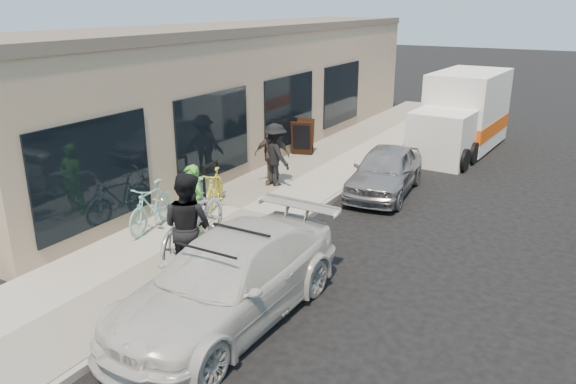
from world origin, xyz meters
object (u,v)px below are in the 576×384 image
at_px(tandem_bike, 195,222).
at_px(woman_rider, 193,205).
at_px(cruiser_bike_c, 215,188).
at_px(bystander_b, 272,155).
at_px(sedan_white, 228,280).
at_px(sedan_silver, 385,171).
at_px(bike_rack, 211,178).
at_px(man_standing, 188,226).
at_px(moving_truck, 462,116).
at_px(cruiser_bike_a, 152,206).
at_px(cruiser_bike_b, 198,190).
at_px(bystander_a, 276,154).
at_px(sandwich_board, 302,137).

distance_m(tandem_bike, woman_rider, 0.58).
relative_size(cruiser_bike_c, bystander_b, 0.92).
bearing_deg(bystander_b, sedan_white, -86.62).
relative_size(sedan_silver, tandem_bike, 1.40).
height_order(bike_rack, man_standing, man_standing).
bearing_deg(moving_truck, bike_rack, -110.70).
bearing_deg(cruiser_bike_a, man_standing, -42.56).
bearing_deg(sedan_white, woman_rider, 141.64).
distance_m(sedan_silver, moving_truck, 5.79).
height_order(woman_rider, cruiser_bike_b, woman_rider).
bearing_deg(cruiser_bike_b, cruiser_bike_a, -113.22).
xyz_separation_m(sedan_silver, bystander_b, (-2.79, -1.20, 0.34)).
bearing_deg(bike_rack, tandem_bike, -58.63).
bearing_deg(sedan_white, bystander_b, 117.02).
xyz_separation_m(sedan_white, moving_truck, (0.57, 12.98, 0.48)).
height_order(bike_rack, bystander_b, bystander_b).
xyz_separation_m(cruiser_bike_b, bystander_a, (0.61, 2.59, 0.36)).
distance_m(sandwich_board, sedan_silver, 4.09).
height_order(man_standing, bystander_a, man_standing).
relative_size(man_standing, cruiser_bike_b, 1.07).
height_order(woman_rider, bystander_b, woman_rider).
bearing_deg(tandem_bike, cruiser_bike_b, 114.26).
height_order(sedan_silver, moving_truck, moving_truck).
xyz_separation_m(bike_rack, woman_rider, (1.24, -2.23, 0.23)).
bearing_deg(cruiser_bike_a, woman_rider, -17.40).
relative_size(sedan_white, cruiser_bike_c, 3.21).
height_order(man_standing, cruiser_bike_b, man_standing).
bearing_deg(cruiser_bike_c, man_standing, -82.34).
bearing_deg(bystander_a, woman_rider, 123.13).
relative_size(sandwich_board, man_standing, 0.57).
bearing_deg(man_standing, sandwich_board, -74.00).
xyz_separation_m(sedan_white, cruiser_bike_a, (-3.45, 2.01, -0.02)).
distance_m(moving_truck, man_standing, 12.51).
bearing_deg(sedan_silver, bystander_b, -162.45).
xyz_separation_m(sandwich_board, cruiser_bike_b, (0.28, -5.79, -0.09)).
height_order(bike_rack, woman_rider, woman_rider).
bearing_deg(man_standing, tandem_bike, -57.06).
height_order(sedan_white, sedan_silver, sedan_white).
relative_size(tandem_bike, bystander_a, 1.56).
distance_m(sedan_white, cruiser_bike_a, 4.00).
relative_size(moving_truck, woman_rider, 3.29).
height_order(bike_rack, cruiser_bike_b, bike_rack).
bearing_deg(cruiser_bike_a, sedan_silver, 47.39).
distance_m(moving_truck, tandem_bike, 11.81).
xyz_separation_m(moving_truck, bystander_b, (-3.42, -6.94, -0.21)).
bearing_deg(bystander_b, man_standing, -95.87).
xyz_separation_m(tandem_bike, cruiser_bike_c, (-1.35, 2.44, -0.24)).
relative_size(woman_rider, bystander_b, 1.02).
xyz_separation_m(sedan_silver, cruiser_bike_c, (-3.09, -3.39, -0.02)).
bearing_deg(sedan_silver, man_standing, -106.33).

